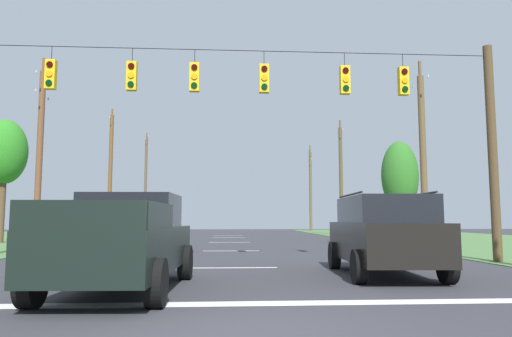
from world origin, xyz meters
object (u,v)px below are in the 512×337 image
at_px(overhead_signal_span, 228,130).
at_px(utility_pole_distant_right, 110,174).
at_px(suv_black, 383,233).
at_px(utility_pole_far_left, 39,153).
at_px(utility_pole_distant_left, 146,183).
at_px(tree_roadside_right, 5,153).
at_px(distant_car_oncoming, 369,229).
at_px(distant_car_crossing_white, 109,235).
at_px(utility_pole_mid_right, 423,157).
at_px(pickup_truck, 125,242).
at_px(utility_pole_far_right, 341,179).
at_px(utility_pole_near_left, 311,188).
at_px(tree_roadside_left, 400,176).

relative_size(overhead_signal_span, utility_pole_distant_right, 1.72).
height_order(suv_black, utility_pole_far_left, utility_pole_far_left).
xyz_separation_m(utility_pole_distant_left, tree_roadside_right, (-4.08, -26.24, -0.21)).
relative_size(distant_car_oncoming, tree_roadside_right, 0.59).
bearing_deg(distant_car_crossing_white, utility_pole_mid_right, 15.27).
xyz_separation_m(pickup_truck, utility_pole_far_right, (11.91, 30.58, 3.81)).
bearing_deg(utility_pole_far_left, utility_pole_mid_right, -0.10).
height_order(suv_black, tree_roadside_right, tree_roadside_right).
bearing_deg(utility_pole_near_left, tree_roadside_left, -85.31).
height_order(suv_black, utility_pole_far_right, utility_pole_far_right).
height_order(distant_car_oncoming, tree_roadside_left, tree_roadside_left).
distance_m(overhead_signal_span, suv_black, 6.08).
distance_m(distant_car_crossing_white, distant_car_oncoming, 16.02).
height_order(distant_car_oncoming, tree_roadside_right, tree_roadside_right).
relative_size(pickup_truck, utility_pole_far_right, 0.55).
height_order(utility_pole_distant_right, tree_roadside_right, utility_pole_distant_right).
bearing_deg(tree_roadside_right, utility_pole_far_right, 25.84).
height_order(distant_car_crossing_white, tree_roadside_right, tree_roadside_right).
xyz_separation_m(utility_pole_mid_right, utility_pole_distant_right, (-19.42, 16.51, 0.60)).
relative_size(utility_pole_near_left, utility_pole_far_left, 1.09).
bearing_deg(suv_black, utility_pole_near_left, 82.18).
bearing_deg(tree_roadside_left, pickup_truck, -122.05).
bearing_deg(suv_black, overhead_signal_span, 139.67).
distance_m(utility_pole_far_left, tree_roadside_right, 7.15).
relative_size(distant_car_oncoming, utility_pole_far_right, 0.44).
height_order(suv_black, utility_pole_near_left, utility_pole_near_left).
relative_size(distant_car_crossing_white, tree_roadside_left, 0.66).
relative_size(distant_car_crossing_white, utility_pole_far_right, 0.45).
xyz_separation_m(distant_car_crossing_white, tree_roadside_left, (16.58, 12.73, 3.56)).
bearing_deg(tree_roadside_right, distant_car_oncoming, -1.85).
bearing_deg(utility_pole_mid_right, distant_car_oncoming, 104.81).
bearing_deg(distant_car_crossing_white, tree_roadside_right, 131.29).
xyz_separation_m(suv_black, utility_pole_far_left, (-12.95, 11.52, 3.52)).
xyz_separation_m(distant_car_crossing_white, utility_pole_distant_left, (-4.49, 35.99, 4.75)).
distance_m(utility_pole_far_left, utility_pole_distant_right, 16.49).
bearing_deg(utility_pole_far_left, distant_car_oncoming, 15.99).
distance_m(distant_car_oncoming, utility_pole_far_right, 12.58).
bearing_deg(pickup_truck, utility_pole_distant_left, 98.77).
bearing_deg(utility_pole_far_right, tree_roadside_right, -154.16).
xyz_separation_m(suv_black, utility_pole_distant_left, (-13.07, 43.50, 4.48)).
xyz_separation_m(distant_car_oncoming, utility_pole_near_left, (1.40, 27.48, 4.25)).
xyz_separation_m(overhead_signal_span, utility_pole_far_left, (-9.02, 8.19, 0.29)).
height_order(distant_car_oncoming, utility_pole_mid_right, utility_pole_mid_right).
relative_size(distant_car_crossing_white, utility_pole_near_left, 0.44).
distance_m(suv_black, tree_roadside_left, 22.01).
relative_size(utility_pole_mid_right, utility_pole_distant_left, 0.84).
bearing_deg(distant_car_oncoming, utility_pole_far_left, -164.01).
relative_size(overhead_signal_span, distant_car_oncoming, 4.17).
relative_size(utility_pole_far_right, tree_roadside_left, 1.47).
bearing_deg(suv_black, utility_pole_far_right, 78.30).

